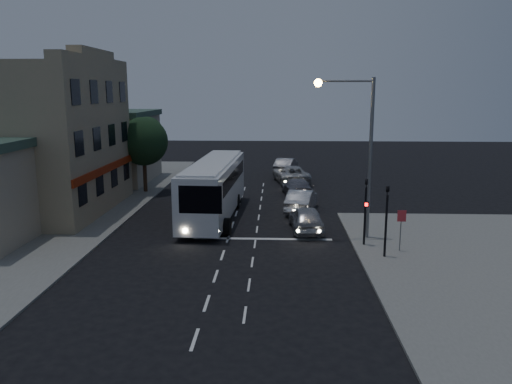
{
  "coord_description": "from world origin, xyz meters",
  "views": [
    {
      "loc": [
        2.75,
        -25.67,
        8.37
      ],
      "look_at": [
        1.51,
        4.78,
        2.2
      ],
      "focal_mm": 35.0,
      "sensor_mm": 36.0,
      "label": 1
    }
  ],
  "objects_px": {
    "car_sedan_a": "(302,201)",
    "car_extra": "(286,166)",
    "traffic_signal_main": "(366,204)",
    "traffic_signal_side": "(387,212)",
    "streetlight": "(359,140)",
    "car_sedan_b": "(297,187)",
    "tour_bus": "(214,187)",
    "street_tree": "(143,139)",
    "regulatory_sign": "(401,224)",
    "car_sedan_c": "(291,174)",
    "car_suv": "(306,219)"
  },
  "relations": [
    {
      "from": "traffic_signal_main",
      "to": "traffic_signal_side",
      "type": "xyz_separation_m",
      "value": [
        0.7,
        -1.98,
        0.0
      ]
    },
    {
      "from": "traffic_signal_side",
      "to": "streetlight",
      "type": "relative_size",
      "value": 0.46
    },
    {
      "from": "traffic_signal_main",
      "to": "car_sedan_b",
      "type": "bearing_deg",
      "value": 103.18
    },
    {
      "from": "car_sedan_a",
      "to": "car_extra",
      "type": "bearing_deg",
      "value": -75.3
    },
    {
      "from": "traffic_signal_side",
      "to": "street_tree",
      "type": "distance_m",
      "value": 23.24
    },
    {
      "from": "car_suv",
      "to": "street_tree",
      "type": "height_order",
      "value": "street_tree"
    },
    {
      "from": "regulatory_sign",
      "to": "traffic_signal_main",
      "type": "bearing_deg",
      "value": 149.16
    },
    {
      "from": "street_tree",
      "to": "regulatory_sign",
      "type": "bearing_deg",
      "value": -41.08
    },
    {
      "from": "traffic_signal_side",
      "to": "streetlight",
      "type": "xyz_separation_m",
      "value": [
        -0.96,
        3.4,
        3.31
      ]
    },
    {
      "from": "traffic_signal_main",
      "to": "traffic_signal_side",
      "type": "distance_m",
      "value": 2.1
    },
    {
      "from": "streetlight",
      "to": "street_tree",
      "type": "xyz_separation_m",
      "value": [
        -15.55,
        12.82,
        -1.23
      ]
    },
    {
      "from": "car_suv",
      "to": "regulatory_sign",
      "type": "relative_size",
      "value": 2.07
    },
    {
      "from": "car_sedan_a",
      "to": "traffic_signal_side",
      "type": "bearing_deg",
      "value": 122.39
    },
    {
      "from": "regulatory_sign",
      "to": "car_extra",
      "type": "bearing_deg",
      "value": 102.24
    },
    {
      "from": "car_suv",
      "to": "streetlight",
      "type": "xyz_separation_m",
      "value": [
        2.74,
        -1.6,
        4.96
      ]
    },
    {
      "from": "car_sedan_a",
      "to": "traffic_signal_main",
      "type": "relative_size",
      "value": 1.17
    },
    {
      "from": "regulatory_sign",
      "to": "streetlight",
      "type": "height_order",
      "value": "streetlight"
    },
    {
      "from": "car_extra",
      "to": "tour_bus",
      "type": "bearing_deg",
      "value": 86.04
    },
    {
      "from": "traffic_signal_main",
      "to": "traffic_signal_side",
      "type": "relative_size",
      "value": 1.0
    },
    {
      "from": "car_suv",
      "to": "traffic_signal_side",
      "type": "xyz_separation_m",
      "value": [
        3.69,
        -5.0,
        1.64
      ]
    },
    {
      "from": "car_sedan_b",
      "to": "street_tree",
      "type": "xyz_separation_m",
      "value": [
        -12.67,
        0.85,
        3.79
      ]
    },
    {
      "from": "car_sedan_a",
      "to": "car_sedan_b",
      "type": "bearing_deg",
      "value": -76.97
    },
    {
      "from": "tour_bus",
      "to": "car_sedan_a",
      "type": "xyz_separation_m",
      "value": [
        5.96,
        1.76,
        -1.28
      ]
    },
    {
      "from": "car_sedan_b",
      "to": "streetlight",
      "type": "bearing_deg",
      "value": 94.28
    },
    {
      "from": "traffic_signal_side",
      "to": "regulatory_sign",
      "type": "height_order",
      "value": "traffic_signal_side"
    },
    {
      "from": "car_sedan_c",
      "to": "car_extra",
      "type": "height_order",
      "value": "car_extra"
    },
    {
      "from": "car_sedan_b",
      "to": "street_tree",
      "type": "relative_size",
      "value": 0.79
    },
    {
      "from": "traffic_signal_side",
      "to": "street_tree",
      "type": "xyz_separation_m",
      "value": [
        -16.51,
        16.22,
        2.08
      ]
    },
    {
      "from": "tour_bus",
      "to": "car_sedan_b",
      "type": "height_order",
      "value": "tour_bus"
    },
    {
      "from": "car_extra",
      "to": "traffic_signal_side",
      "type": "bearing_deg",
      "value": 111.61
    },
    {
      "from": "traffic_signal_side",
      "to": "car_suv",
      "type": "bearing_deg",
      "value": 126.44
    },
    {
      "from": "car_sedan_b",
      "to": "regulatory_sign",
      "type": "relative_size",
      "value": 2.21
    },
    {
      "from": "car_suv",
      "to": "traffic_signal_main",
      "type": "distance_m",
      "value": 4.56
    },
    {
      "from": "car_sedan_a",
      "to": "car_sedan_b",
      "type": "relative_size",
      "value": 0.98
    },
    {
      "from": "regulatory_sign",
      "to": "streetlight",
      "type": "xyz_separation_m",
      "value": [
        -1.96,
        2.44,
        4.14
      ]
    },
    {
      "from": "car_sedan_b",
      "to": "traffic_signal_main",
      "type": "xyz_separation_m",
      "value": [
        3.14,
        -13.4,
        1.71
      ]
    },
    {
      "from": "tour_bus",
      "to": "car_sedan_c",
      "type": "xyz_separation_m",
      "value": [
        5.54,
        13.04,
        -1.26
      ]
    },
    {
      "from": "car_extra",
      "to": "streetlight",
      "type": "height_order",
      "value": "streetlight"
    },
    {
      "from": "car_extra",
      "to": "regulatory_sign",
      "type": "bearing_deg",
      "value": 114.13
    },
    {
      "from": "car_sedan_a",
      "to": "regulatory_sign",
      "type": "xyz_separation_m",
      "value": [
        4.74,
        -9.05,
        0.81
      ]
    },
    {
      "from": "car_suv",
      "to": "traffic_signal_main",
      "type": "height_order",
      "value": "traffic_signal_main"
    },
    {
      "from": "tour_bus",
      "to": "traffic_signal_main",
      "type": "height_order",
      "value": "traffic_signal_main"
    },
    {
      "from": "street_tree",
      "to": "streetlight",
      "type": "bearing_deg",
      "value": -39.51
    },
    {
      "from": "tour_bus",
      "to": "regulatory_sign",
      "type": "relative_size",
      "value": 5.72
    },
    {
      "from": "regulatory_sign",
      "to": "street_tree",
      "type": "height_order",
      "value": "street_tree"
    },
    {
      "from": "car_sedan_a",
      "to": "regulatory_sign",
      "type": "relative_size",
      "value": 2.18
    },
    {
      "from": "car_sedan_c",
      "to": "traffic_signal_side",
      "type": "relative_size",
      "value": 1.42
    },
    {
      "from": "car_suv",
      "to": "car_sedan_c",
      "type": "height_order",
      "value": "car_sedan_c"
    },
    {
      "from": "car_extra",
      "to": "traffic_signal_main",
      "type": "bearing_deg",
      "value": 110.78
    },
    {
      "from": "traffic_signal_main",
      "to": "regulatory_sign",
      "type": "relative_size",
      "value": 1.86
    }
  ]
}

